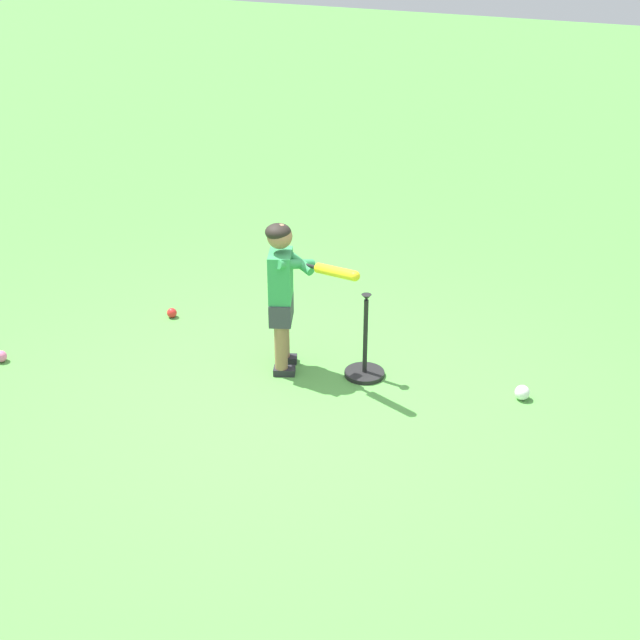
{
  "coord_description": "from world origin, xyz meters",
  "views": [
    {
      "loc": [
        4.09,
        2.44,
        3.0
      ],
      "look_at": [
        -0.44,
        0.04,
        0.45
      ],
      "focal_mm": 47.96,
      "sensor_mm": 36.0,
      "label": 1
    }
  ],
  "objects_px": {
    "child_batter": "(285,285)",
    "play_ball_far_left": "(172,313)",
    "batting_tee": "(365,362)",
    "play_ball_behind_batter": "(1,356)",
    "play_ball_far_right": "(522,393)"
  },
  "relations": [
    {
      "from": "child_batter",
      "to": "play_ball_far_left",
      "type": "xyz_separation_m",
      "value": [
        -0.29,
        -1.21,
        -0.61
      ]
    },
    {
      "from": "child_batter",
      "to": "batting_tee",
      "type": "relative_size",
      "value": 1.74
    },
    {
      "from": "child_batter",
      "to": "play_ball_far_left",
      "type": "relative_size",
      "value": 13.66
    },
    {
      "from": "play_ball_far_left",
      "to": "play_ball_behind_batter",
      "type": "xyz_separation_m",
      "value": [
        1.16,
        -0.65,
        0.0
      ]
    },
    {
      "from": "play_ball_far_left",
      "to": "batting_tee",
      "type": "distance_m",
      "value": 1.74
    },
    {
      "from": "play_ball_behind_batter",
      "to": "batting_tee",
      "type": "distance_m",
      "value": 2.6
    },
    {
      "from": "play_ball_far_right",
      "to": "play_ball_behind_batter",
      "type": "xyz_separation_m",
      "value": [
        1.25,
        -3.44,
        -0.01
      ]
    },
    {
      "from": "child_batter",
      "to": "batting_tee",
      "type": "height_order",
      "value": "child_batter"
    },
    {
      "from": "play_ball_behind_batter",
      "to": "child_batter",
      "type": "bearing_deg",
      "value": 114.99
    },
    {
      "from": "batting_tee",
      "to": "play_ball_far_right",
      "type": "bearing_deg",
      "value": 100.91
    },
    {
      "from": "play_ball_far_left",
      "to": "play_ball_behind_batter",
      "type": "bearing_deg",
      "value": -29.22
    },
    {
      "from": "batting_tee",
      "to": "play_ball_far_left",
      "type": "bearing_deg",
      "value": -93.61
    },
    {
      "from": "child_batter",
      "to": "play_ball_far_right",
      "type": "height_order",
      "value": "child_batter"
    },
    {
      "from": "play_ball_behind_batter",
      "to": "batting_tee",
      "type": "height_order",
      "value": "batting_tee"
    },
    {
      "from": "child_batter",
      "to": "play_ball_far_right",
      "type": "relative_size",
      "value": 10.75
    }
  ]
}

